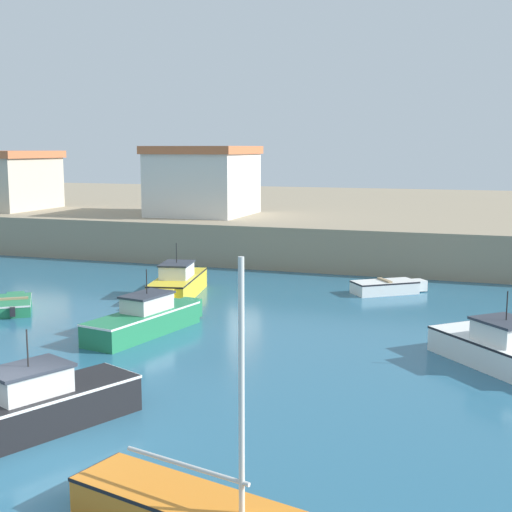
{
  "coord_description": "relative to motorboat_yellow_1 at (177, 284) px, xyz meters",
  "views": [
    {
      "loc": [
        10.13,
        -12.68,
        6.73
      ],
      "look_at": [
        0.13,
        16.79,
        2.0
      ],
      "focal_mm": 50.0,
      "sensor_mm": 36.0,
      "label": 1
    }
  ],
  "objects": [
    {
      "name": "ground_plane",
      "position": [
        3.48,
        -16.3,
        -0.6
      ],
      "size": [
        200.0,
        200.0,
        0.0
      ],
      "primitive_type": "plane",
      "color": "#28607F"
    },
    {
      "name": "dinghy_green_9",
      "position": [
        -5.3,
        -4.68,
        -0.33
      ],
      "size": [
        2.76,
        3.31,
        0.58
      ],
      "color": "#237A4C",
      "rests_on": "ground"
    },
    {
      "name": "motorboat_black_6",
      "position": [
        3.35,
        -15.3,
        0.01
      ],
      "size": [
        3.46,
        5.68,
        2.53
      ],
      "color": "black",
      "rests_on": "ground"
    },
    {
      "name": "motorboat_green_8",
      "position": [
        1.65,
        -6.23,
        -0.05
      ],
      "size": [
        2.48,
        5.88,
        2.37
      ],
      "color": "#237A4C",
      "rests_on": "ground"
    },
    {
      "name": "motorboat_white_4",
      "position": [
        14.03,
        -6.34,
        -0.05
      ],
      "size": [
        4.83,
        5.04,
        2.41
      ],
      "color": "white",
      "rests_on": "ground"
    },
    {
      "name": "dinghy_white_2",
      "position": [
        8.92,
        3.95,
        -0.28
      ],
      "size": [
        3.47,
        2.94,
        0.67
      ],
      "color": "white",
      "rests_on": "ground"
    },
    {
      "name": "harbor_shed_near_wharf",
      "position": [
        -4.52,
        13.82,
        4.05
      ],
      "size": [
        6.03,
        6.57,
        4.43
      ],
      "color": "silver",
      "rests_on": "quay_seawall"
    },
    {
      "name": "quay_seawall",
      "position": [
        3.48,
        28.08,
        0.61
      ],
      "size": [
        120.0,
        40.0,
        2.42
      ],
      "primitive_type": "cube",
      "color": "gray",
      "rests_on": "ground"
    },
    {
      "name": "motorboat_yellow_1",
      "position": [
        0.0,
        0.0,
        0.0
      ],
      "size": [
        2.61,
        5.93,
        2.5
      ],
      "color": "yellow",
      "rests_on": "ground"
    }
  ]
}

